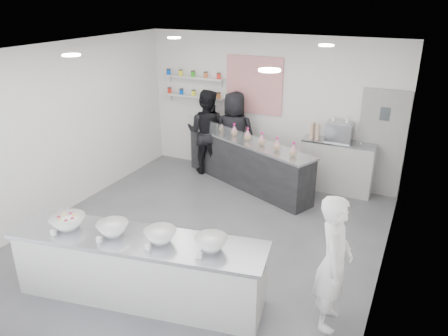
{
  "coord_description": "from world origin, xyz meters",
  "views": [
    {
      "loc": [
        3.0,
        -5.49,
        3.76
      ],
      "look_at": [
        0.19,
        0.4,
        1.12
      ],
      "focal_mm": 35.0,
      "sensor_mm": 36.0,
      "label": 1
    }
  ],
  "objects_px": {
    "back_bar": "(247,163)",
    "staff_left": "(207,132)",
    "espresso_machine": "(339,132)",
    "staff_right": "(234,135)",
    "espresso_ledge": "(337,166)",
    "woman_prep": "(333,263)",
    "prep_counter": "(139,268)"
  },
  "relations": [
    {
      "from": "espresso_machine",
      "to": "woman_prep",
      "type": "bearing_deg",
      "value": -78.6
    },
    {
      "from": "back_bar",
      "to": "staff_left",
      "type": "bearing_deg",
      "value": -171.77
    },
    {
      "from": "espresso_machine",
      "to": "woman_prep",
      "type": "relative_size",
      "value": 0.29
    },
    {
      "from": "espresso_ledge",
      "to": "woman_prep",
      "type": "height_order",
      "value": "woman_prep"
    },
    {
      "from": "back_bar",
      "to": "espresso_ledge",
      "type": "relative_size",
      "value": 2.24
    },
    {
      "from": "back_bar",
      "to": "staff_right",
      "type": "height_order",
      "value": "staff_right"
    },
    {
      "from": "staff_right",
      "to": "espresso_ledge",
      "type": "bearing_deg",
      "value": 174.56
    },
    {
      "from": "staff_left",
      "to": "espresso_ledge",
      "type": "bearing_deg",
      "value": 175.89
    },
    {
      "from": "back_bar",
      "to": "staff_right",
      "type": "xyz_separation_m",
      "value": [
        -0.45,
        0.35,
        0.44
      ]
    },
    {
      "from": "prep_counter",
      "to": "espresso_ledge",
      "type": "distance_m",
      "value": 4.74
    },
    {
      "from": "prep_counter",
      "to": "back_bar",
      "type": "relative_size",
      "value": 1.04
    },
    {
      "from": "espresso_machine",
      "to": "woman_prep",
      "type": "distance_m",
      "value": 3.97
    },
    {
      "from": "prep_counter",
      "to": "espresso_ledge",
      "type": "relative_size",
      "value": 2.34
    },
    {
      "from": "prep_counter",
      "to": "staff_left",
      "type": "distance_m",
      "value": 4.45
    },
    {
      "from": "espresso_ledge",
      "to": "espresso_machine",
      "type": "xyz_separation_m",
      "value": [
        -0.03,
        0.0,
        0.71
      ]
    },
    {
      "from": "staff_right",
      "to": "staff_left",
      "type": "bearing_deg",
      "value": -6.0
    },
    {
      "from": "espresso_ledge",
      "to": "woman_prep",
      "type": "bearing_deg",
      "value": -78.95
    },
    {
      "from": "prep_counter",
      "to": "espresso_machine",
      "type": "bearing_deg",
      "value": 60.57
    },
    {
      "from": "back_bar",
      "to": "espresso_machine",
      "type": "relative_size",
      "value": 6.43
    },
    {
      "from": "staff_left",
      "to": "staff_right",
      "type": "relative_size",
      "value": 1.0
    },
    {
      "from": "back_bar",
      "to": "espresso_machine",
      "type": "xyz_separation_m",
      "value": [
        1.7,
        0.53,
        0.75
      ]
    },
    {
      "from": "espresso_machine",
      "to": "staff_right",
      "type": "bearing_deg",
      "value": -175.21
    },
    {
      "from": "back_bar",
      "to": "espresso_machine",
      "type": "height_order",
      "value": "espresso_machine"
    },
    {
      "from": "back_bar",
      "to": "staff_left",
      "type": "distance_m",
      "value": 1.21
    },
    {
      "from": "prep_counter",
      "to": "espresso_machine",
      "type": "xyz_separation_m",
      "value": [
        1.55,
        4.47,
        0.79
      ]
    },
    {
      "from": "espresso_ledge",
      "to": "staff_left",
      "type": "distance_m",
      "value": 2.85
    },
    {
      "from": "espresso_ledge",
      "to": "staff_right",
      "type": "relative_size",
      "value": 0.76
    },
    {
      "from": "woman_prep",
      "to": "prep_counter",
      "type": "bearing_deg",
      "value": 98.06
    },
    {
      "from": "espresso_machine",
      "to": "espresso_ledge",
      "type": "bearing_deg",
      "value": 0.0
    },
    {
      "from": "woman_prep",
      "to": "espresso_ledge",
      "type": "bearing_deg",
      "value": 4.67
    },
    {
      "from": "prep_counter",
      "to": "espresso_machine",
      "type": "distance_m",
      "value": 4.8
    },
    {
      "from": "staff_left",
      "to": "woman_prep",
      "type": "bearing_deg",
      "value": 125.65
    }
  ]
}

